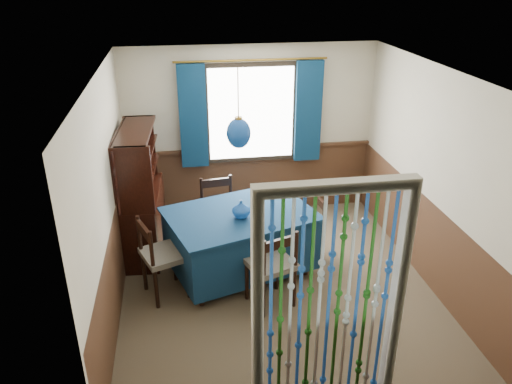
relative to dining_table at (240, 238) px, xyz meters
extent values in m
plane|color=brown|center=(0.38, -0.36, -0.46)|extent=(4.00, 4.00, 0.00)
plane|color=silver|center=(0.38, -0.36, 2.04)|extent=(4.00, 4.00, 0.00)
plane|color=beige|center=(0.38, 1.64, 0.79)|extent=(3.60, 0.00, 3.60)
plane|color=beige|center=(0.38, -2.36, 0.79)|extent=(3.60, 0.00, 3.60)
plane|color=beige|center=(-1.42, -0.36, 0.79)|extent=(0.00, 4.00, 4.00)
plane|color=beige|center=(2.18, -0.36, 0.79)|extent=(0.00, 4.00, 4.00)
plane|color=#472B1B|center=(0.38, 1.63, 0.04)|extent=(3.60, 0.00, 3.60)
plane|color=#472B1B|center=(0.38, -2.34, 0.04)|extent=(3.60, 0.00, 3.60)
plane|color=#472B1B|center=(-1.41, -0.36, 0.04)|extent=(0.00, 4.00, 4.00)
plane|color=#472B1B|center=(2.16, -0.36, 0.04)|extent=(0.00, 4.00, 4.00)
cube|color=black|center=(0.38, 1.59, 1.09)|extent=(1.32, 0.12, 1.42)
cube|color=#0F2D4D|center=(0.00, 0.00, -0.02)|extent=(1.87, 1.53, 0.66)
cube|color=#0F2D4D|center=(0.00, 0.00, 0.33)|extent=(1.94, 1.60, 0.03)
cylinder|color=black|center=(-0.52, -0.60, -0.39)|extent=(0.07, 0.07, 0.14)
cylinder|color=black|center=(0.77, -0.20, -0.39)|extent=(0.07, 0.07, 0.14)
cylinder|color=black|center=(-0.77, 0.20, -0.39)|extent=(0.07, 0.07, 0.14)
cylinder|color=black|center=(0.52, 0.60, -0.39)|extent=(0.07, 0.07, 0.14)
cylinder|color=black|center=(0.12, -0.92, -0.22)|extent=(0.05, 0.05, 0.48)
cylinder|color=black|center=(0.49, -0.79, -0.22)|extent=(0.05, 0.05, 0.48)
cylinder|color=black|center=(0.00, -0.57, -0.22)|extent=(0.05, 0.05, 0.48)
cylinder|color=black|center=(0.36, -0.44, -0.22)|extent=(0.05, 0.05, 0.48)
cube|color=#5B5549|center=(0.24, -0.68, 0.05)|extent=(0.60, 0.59, 0.06)
cube|color=black|center=(0.31, -0.86, 0.41)|extent=(0.40, 0.18, 0.11)
cylinder|color=black|center=(0.13, -0.93, 0.26)|extent=(0.04, 0.04, 0.47)
cylinder|color=black|center=(0.49, -0.80, 0.26)|extent=(0.04, 0.04, 0.47)
cylinder|color=black|center=(-0.02, 0.82, -0.22)|extent=(0.05, 0.05, 0.48)
cylinder|color=black|center=(-0.40, 0.77, -0.22)|extent=(0.05, 0.05, 0.48)
cylinder|color=black|center=(0.03, 0.45, -0.22)|extent=(0.05, 0.05, 0.48)
cylinder|color=black|center=(-0.36, 0.40, -0.22)|extent=(0.05, 0.05, 0.48)
cube|color=#5B5549|center=(-0.19, 0.61, 0.05)|extent=(0.52, 0.50, 0.06)
cube|color=black|center=(-0.21, 0.80, 0.40)|extent=(0.41, 0.09, 0.11)
cylinder|color=black|center=(-0.02, 0.83, 0.25)|extent=(0.04, 0.04, 0.47)
cylinder|color=black|center=(-0.41, 0.78, 0.25)|extent=(0.04, 0.04, 0.47)
cylinder|color=black|center=(-1.15, -0.21, -0.22)|extent=(0.05, 0.05, 0.49)
cylinder|color=black|center=(-1.00, -0.58, -0.22)|extent=(0.05, 0.05, 0.49)
cylinder|color=black|center=(-0.80, -0.07, -0.22)|extent=(0.05, 0.05, 0.49)
cylinder|color=black|center=(-0.65, -0.44, -0.22)|extent=(0.05, 0.05, 0.49)
cube|color=#5B5549|center=(-0.90, -0.32, 0.06)|extent=(0.60, 0.61, 0.07)
cube|color=black|center=(-1.09, -0.40, 0.42)|extent=(0.19, 0.40, 0.11)
cylinder|color=black|center=(-1.16, -0.21, 0.27)|extent=(0.04, 0.04, 0.48)
cylinder|color=black|center=(-1.01, -0.58, 0.27)|extent=(0.04, 0.04, 0.48)
cylinder|color=black|center=(1.07, 0.15, -0.26)|extent=(0.04, 0.04, 0.41)
cylinder|color=black|center=(1.03, 0.46, -0.26)|extent=(0.04, 0.04, 0.41)
cylinder|color=black|center=(0.77, 0.11, -0.26)|extent=(0.04, 0.04, 0.41)
cylinder|color=black|center=(0.74, 0.43, -0.26)|extent=(0.04, 0.04, 0.41)
cube|color=#5B5549|center=(0.90, 0.29, -0.03)|extent=(0.42, 0.43, 0.05)
cube|color=black|center=(1.06, 0.30, 0.27)|extent=(0.07, 0.34, 0.09)
cylinder|color=black|center=(1.08, 0.15, 0.14)|extent=(0.04, 0.04, 0.40)
cylinder|color=black|center=(1.04, 0.46, 0.14)|extent=(0.04, 0.04, 0.40)
cube|color=black|center=(-1.17, 0.72, -0.05)|extent=(0.52, 1.29, 0.83)
cube|color=black|center=(-1.17, 0.12, 0.78)|extent=(0.39, 0.07, 0.83)
cube|color=black|center=(-1.17, 1.33, 0.78)|extent=(0.39, 0.07, 0.83)
cube|color=black|center=(-1.17, 0.72, 1.18)|extent=(0.47, 1.29, 0.04)
cube|color=black|center=(-1.37, 0.72, 0.78)|extent=(0.11, 1.25, 0.83)
cube|color=black|center=(-1.14, 0.72, 0.66)|extent=(0.41, 1.21, 0.02)
cube|color=black|center=(-1.14, 0.72, 0.93)|extent=(0.41, 1.21, 0.02)
cylinder|color=olive|center=(0.00, 0.00, 1.68)|extent=(0.01, 0.01, 0.71)
ellipsoid|color=navy|center=(0.00, 0.00, 1.33)|extent=(0.27, 0.27, 0.33)
cylinder|color=olive|center=(0.00, 0.00, 1.49)|extent=(0.08, 0.08, 0.03)
imported|color=navy|center=(0.00, -0.11, 0.44)|extent=(0.21, 0.21, 0.20)
imported|color=beige|center=(-1.12, 0.55, 0.70)|extent=(0.28, 0.28, 0.05)
imported|color=beige|center=(-1.12, 1.02, 0.45)|extent=(0.21, 0.21, 0.17)
camera|label=1|loc=(-0.64, -5.20, 3.03)|focal=35.00mm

